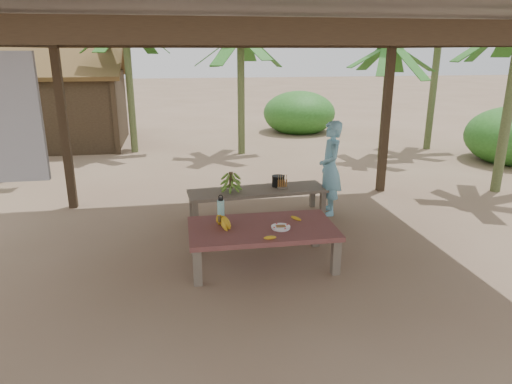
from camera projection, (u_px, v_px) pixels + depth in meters
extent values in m
plane|color=brown|center=(258.00, 250.00, 6.13)|extent=(80.00, 80.00, 0.00)
cube|color=black|center=(64.00, 129.00, 7.43)|extent=(0.13, 0.13, 2.70)
cube|color=black|center=(386.00, 120.00, 8.36)|extent=(0.13, 0.13, 2.70)
cube|color=black|center=(317.00, 32.00, 3.17)|extent=(5.80, 0.14, 0.18)
cube|color=black|center=(233.00, 42.00, 7.49)|extent=(5.80, 0.14, 0.18)
cube|color=black|center=(0.00, 38.00, 4.86)|extent=(0.14, 4.80, 0.18)
cube|color=black|center=(475.00, 40.00, 5.80)|extent=(0.14, 4.80, 0.18)
cube|color=slate|center=(258.00, 19.00, 5.26)|extent=(6.60, 5.60, 0.06)
cube|color=slate|center=(6.00, 119.00, 2.98)|extent=(0.45, 0.05, 0.85)
cube|color=brown|center=(197.00, 267.00, 5.18)|extent=(0.10, 0.10, 0.44)
cube|color=brown|center=(336.00, 257.00, 5.43)|extent=(0.10, 0.10, 0.44)
cube|color=brown|center=(195.00, 238.00, 5.97)|extent=(0.10, 0.10, 0.44)
cube|color=brown|center=(316.00, 231.00, 6.22)|extent=(0.10, 0.10, 0.44)
cube|color=maroon|center=(262.00, 229.00, 5.62)|extent=(1.81, 1.02, 0.06)
cube|color=brown|center=(196.00, 215.00, 6.89)|extent=(0.09, 0.09, 0.40)
cube|color=brown|center=(323.00, 204.00, 7.38)|extent=(0.09, 0.09, 0.40)
cube|color=brown|center=(192.00, 205.00, 7.31)|extent=(0.09, 0.09, 0.40)
cube|color=brown|center=(312.00, 195.00, 7.80)|extent=(0.09, 0.09, 0.40)
cube|color=brown|center=(258.00, 191.00, 7.28)|extent=(2.24, 0.77, 0.05)
cylinder|color=white|center=(281.00, 228.00, 5.54)|extent=(0.21, 0.21, 0.01)
cylinder|color=white|center=(281.00, 227.00, 5.54)|extent=(0.23, 0.23, 0.02)
cube|color=brown|center=(281.00, 227.00, 5.53)|extent=(0.12, 0.09, 0.02)
ellipsoid|color=yellow|center=(270.00, 238.00, 5.23)|extent=(0.18, 0.10, 0.04)
ellipsoid|color=yellow|center=(296.00, 218.00, 5.83)|extent=(0.14, 0.14, 0.04)
cylinder|color=#40C8C1|center=(221.00, 210.00, 5.82)|extent=(0.09, 0.09, 0.26)
cylinder|color=black|center=(221.00, 199.00, 5.77)|extent=(0.06, 0.06, 0.03)
torus|color=black|center=(221.00, 197.00, 5.76)|extent=(0.06, 0.01, 0.06)
cylinder|color=black|center=(278.00, 181.00, 7.42)|extent=(0.20, 0.20, 0.17)
imported|color=#78C3E3|center=(330.00, 168.00, 7.32)|extent=(0.43, 0.60, 1.53)
cube|color=black|center=(47.00, 110.00, 12.61)|extent=(4.00, 3.00, 2.00)
cube|color=brown|center=(31.00, 60.00, 11.41)|extent=(4.40, 1.73, 1.00)
cube|color=brown|center=(48.00, 58.00, 13.00)|extent=(4.40, 1.73, 1.00)
cylinder|color=#596638|center=(386.00, 101.00, 11.06)|extent=(0.18, 0.18, 2.77)
cylinder|color=#596638|center=(241.00, 95.00, 11.44)|extent=(0.18, 0.18, 3.00)
cylinder|color=#596638|center=(130.00, 88.00, 11.57)|extent=(0.18, 0.18, 3.33)
cylinder|color=#596638|center=(508.00, 109.00, 8.25)|extent=(0.18, 0.18, 3.13)
cylinder|color=#596638|center=(434.00, 83.00, 11.93)|extent=(0.18, 0.18, 3.51)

